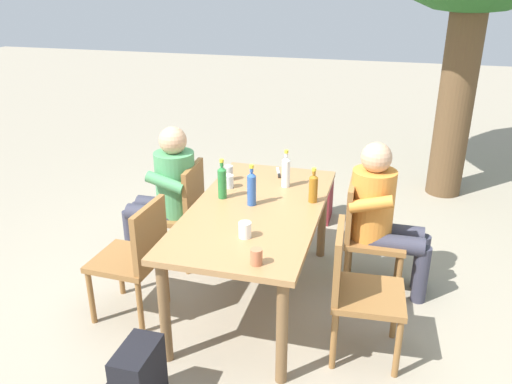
% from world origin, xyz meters
% --- Properties ---
extents(ground_plane, '(24.00, 24.00, 0.00)m').
position_xyz_m(ground_plane, '(0.00, 0.00, 0.00)').
color(ground_plane, gray).
extents(dining_table, '(1.73, 0.90, 0.76)m').
position_xyz_m(dining_table, '(0.00, 0.00, 0.67)').
color(dining_table, '#A37547').
rests_on(dining_table, ground_plane).
extents(chair_far_left, '(0.45, 0.45, 0.87)m').
position_xyz_m(chair_far_left, '(-0.39, 0.75, 0.49)').
color(chair_far_left, olive).
rests_on(chair_far_left, ground_plane).
extents(chair_near_left, '(0.46, 0.46, 0.87)m').
position_xyz_m(chair_near_left, '(-0.39, -0.75, 0.49)').
color(chair_near_left, olive).
rests_on(chair_near_left, ground_plane).
extents(chair_near_right, '(0.46, 0.46, 0.87)m').
position_xyz_m(chair_near_right, '(0.39, -0.75, 0.49)').
color(chair_near_right, olive).
rests_on(chair_near_right, ground_plane).
extents(chair_far_right, '(0.47, 0.47, 0.87)m').
position_xyz_m(chair_far_right, '(0.39, 0.75, 0.49)').
color(chair_far_right, olive).
rests_on(chair_far_right, ground_plane).
extents(person_in_white_shirt, '(0.47, 0.61, 1.18)m').
position_xyz_m(person_in_white_shirt, '(-0.39, 0.86, 0.66)').
color(person_in_white_shirt, orange).
rests_on(person_in_white_shirt, ground_plane).
extents(person_in_plaid_shirt, '(0.47, 0.61, 1.18)m').
position_xyz_m(person_in_plaid_shirt, '(-0.39, -0.86, 0.66)').
color(person_in_plaid_shirt, '#4C935B').
rests_on(person_in_plaid_shirt, ground_plane).
extents(bottle_amber, '(0.06, 0.06, 0.26)m').
position_xyz_m(bottle_amber, '(-0.21, 0.37, 0.87)').
color(bottle_amber, '#996019').
rests_on(bottle_amber, dining_table).
extents(bottle_green, '(0.06, 0.06, 0.30)m').
position_xyz_m(bottle_green, '(-0.11, -0.28, 0.89)').
color(bottle_green, '#287A38').
rests_on(bottle_green, dining_table).
extents(bottle_blue, '(0.06, 0.06, 0.30)m').
position_xyz_m(bottle_blue, '(-0.04, -0.04, 0.89)').
color(bottle_blue, '#2D56A3').
rests_on(bottle_blue, dining_table).
extents(bottle_clear, '(0.06, 0.06, 0.29)m').
position_xyz_m(bottle_clear, '(-0.44, 0.12, 0.88)').
color(bottle_clear, white).
rests_on(bottle_clear, dining_table).
extents(cup_glass, '(0.07, 0.07, 0.10)m').
position_xyz_m(cup_glass, '(-0.31, -0.30, 0.81)').
color(cup_glass, silver).
rests_on(cup_glass, dining_table).
extents(cup_terracotta, '(0.07, 0.07, 0.10)m').
position_xyz_m(cup_terracotta, '(0.74, 0.20, 0.80)').
color(cup_terracotta, '#BC6B47').
rests_on(cup_terracotta, dining_table).
extents(cup_steel, '(0.07, 0.07, 0.12)m').
position_xyz_m(cup_steel, '(-0.46, -0.35, 0.82)').
color(cup_steel, '#B2B7BC').
rests_on(cup_steel, dining_table).
extents(cup_white, '(0.08, 0.08, 0.10)m').
position_xyz_m(cup_white, '(0.44, 0.05, 0.81)').
color(cup_white, white).
rests_on(cup_white, dining_table).
extents(table_knife, '(0.24, 0.09, 0.01)m').
position_xyz_m(table_knife, '(-0.70, 0.00, 0.76)').
color(table_knife, silver).
rests_on(table_knife, dining_table).
extents(backpack_by_near_side, '(0.32, 0.25, 0.43)m').
position_xyz_m(backpack_by_near_side, '(1.22, -0.34, 0.21)').
color(backpack_by_near_side, black).
rests_on(backpack_by_near_side, ground_plane).
extents(backpack_by_far_side, '(0.31, 0.23, 0.43)m').
position_xyz_m(backpack_by_far_side, '(-1.51, 0.26, 0.21)').
color(backpack_by_far_side, maroon).
rests_on(backpack_by_far_side, ground_plane).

